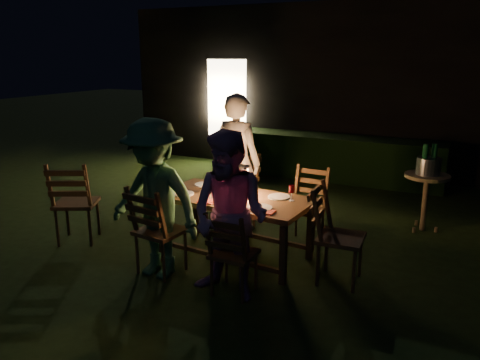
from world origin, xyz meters
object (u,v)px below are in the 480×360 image
at_px(chair_near_left, 160,246).
at_px(chair_near_right, 233,268).
at_px(bottle_table, 215,181).
at_px(side_table, 427,181).
at_px(chair_far_left, 236,205).
at_px(person_opp_left, 155,199).
at_px(bottle_bucket_b, 433,162).
at_px(ice_bucket, 428,166).
at_px(person_house_side, 237,162).
at_px(lantern, 240,183).
at_px(dining_table, 234,202).
at_px(person_opp_right, 230,217).
at_px(chair_spare, 77,216).
at_px(chair_end, 338,252).
at_px(chair_far_right, 305,220).
at_px(bottle_bucket_a, 424,163).

xyz_separation_m(chair_near_left, chair_near_right, (0.90, -0.07, -0.04)).
height_order(bottle_table, side_table, bottle_table).
distance_m(chair_far_left, side_table, 2.50).
bearing_deg(person_opp_left, bottle_bucket_b, 51.78).
bearing_deg(side_table, chair_near_right, -119.54).
relative_size(bottle_table, ice_bucket, 0.93).
relative_size(chair_near_left, person_house_side, 0.57).
xyz_separation_m(lantern, ice_bucket, (1.82, 1.77, -0.00)).
bearing_deg(chair_near_left, person_house_side, 92.28).
height_order(dining_table, person_opp_right, person_opp_right).
relative_size(chair_near_left, bottle_table, 3.61).
xyz_separation_m(chair_spare, person_house_side, (1.55, 1.32, 0.57)).
height_order(chair_near_right, chair_end, chair_end).
bearing_deg(chair_near_left, chair_end, 26.89).
height_order(chair_near_left, chair_end, chair_end).
distance_m(chair_far_left, person_opp_left, 1.67).
distance_m(person_house_side, ice_bucket, 2.45).
bearing_deg(dining_table, chair_spare, -161.85).
bearing_deg(chair_near_left, chair_far_right, 59.32).
bearing_deg(person_house_side, chair_end, 153.89).
height_order(lantern, side_table, lantern).
relative_size(chair_far_right, person_house_side, 0.54).
height_order(chair_far_left, chair_spare, chair_spare).
xyz_separation_m(dining_table, chair_end, (1.22, -0.10, -0.33)).
xyz_separation_m(person_opp_left, bottle_bucket_a, (2.34, 2.56, 0.09)).
distance_m(chair_spare, person_opp_right, 2.40).
distance_m(chair_far_right, bottle_table, 1.24).
bearing_deg(chair_near_left, chair_far_left, 92.20).
distance_m(chair_near_right, side_table, 3.04).
xyz_separation_m(person_opp_left, side_table, (2.39, 2.60, -0.16)).
distance_m(person_opp_left, ice_bucket, 3.53).
distance_m(chair_end, chair_spare, 3.18).
xyz_separation_m(chair_far_right, bottle_table, (-0.86, -0.70, 0.56)).
bearing_deg(chair_end, lantern, -99.90).
bearing_deg(chair_far_left, ice_bucket, -145.28).
xyz_separation_m(chair_end, person_house_side, (-1.61, 0.95, 0.58)).
xyz_separation_m(dining_table, chair_near_right, (0.39, -0.80, -0.37)).
height_order(chair_near_right, chair_spare, chair_spare).
xyz_separation_m(person_house_side, bottle_bucket_a, (2.21, 0.92, 0.03)).
distance_m(person_house_side, lantern, 0.92).
relative_size(chair_far_left, person_opp_left, 0.63).
distance_m(person_house_side, bottle_bucket_b, 2.52).
bearing_deg(chair_far_right, chair_spare, 28.02).
xyz_separation_m(chair_far_left, bottle_bucket_b, (2.31, 1.05, 0.61)).
bearing_deg(bottle_table, chair_far_right, 39.42).
distance_m(chair_near_left, person_opp_right, 1.03).
relative_size(ice_bucket, bottle_bucket_b, 0.94).
height_order(chair_near_left, bottle_bucket_a, bottle_bucket_a).
xyz_separation_m(chair_far_left, chair_spare, (-1.55, -1.27, 0.01)).
relative_size(person_opp_right, side_table, 2.12).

